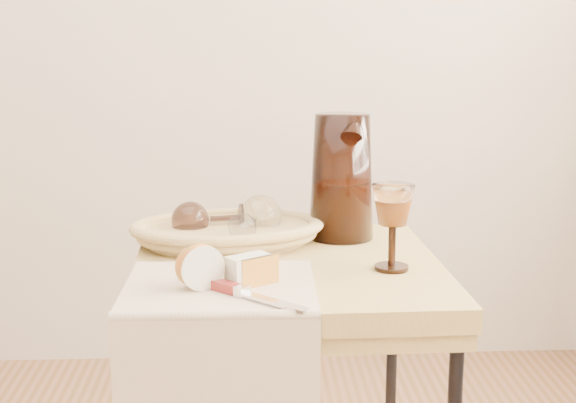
{
  "coord_description": "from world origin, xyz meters",
  "views": [
    {
      "loc": [
        0.57,
        -0.98,
        1.15
      ],
      "look_at": [
        0.64,
        0.48,
        0.84
      ],
      "focal_mm": 51.86,
      "sensor_mm": 36.0,
      "label": 1
    }
  ],
  "objects_px": {
    "goblet_lying_b": "(253,220)",
    "wine_goblet": "(392,227)",
    "tea_towel": "(220,287)",
    "pitcher": "(342,177)",
    "apple_half": "(198,265)",
    "table_knife": "(246,292)",
    "goblet_lying_a": "(213,219)",
    "bread_basket": "(228,234)"
  },
  "relations": [
    {
      "from": "goblet_lying_b",
      "to": "wine_goblet",
      "type": "relative_size",
      "value": 0.87
    },
    {
      "from": "tea_towel",
      "to": "pitcher",
      "type": "xyz_separation_m",
      "value": [
        0.24,
        0.33,
        0.12
      ]
    },
    {
      "from": "wine_goblet",
      "to": "goblet_lying_b",
      "type": "bearing_deg",
      "value": 146.01
    },
    {
      "from": "tea_towel",
      "to": "apple_half",
      "type": "relative_size",
      "value": 3.93
    },
    {
      "from": "apple_half",
      "to": "table_knife",
      "type": "distance_m",
      "value": 0.1
    },
    {
      "from": "goblet_lying_b",
      "to": "table_knife",
      "type": "distance_m",
      "value": 0.33
    },
    {
      "from": "apple_half",
      "to": "table_knife",
      "type": "bearing_deg",
      "value": -60.02
    },
    {
      "from": "pitcher",
      "to": "apple_half",
      "type": "distance_m",
      "value": 0.44
    },
    {
      "from": "goblet_lying_a",
      "to": "table_knife",
      "type": "distance_m",
      "value": 0.37
    },
    {
      "from": "bread_basket",
      "to": "goblet_lying_a",
      "type": "bearing_deg",
      "value": 146.8
    },
    {
      "from": "bread_basket",
      "to": "goblet_lying_b",
      "type": "xyz_separation_m",
      "value": [
        0.05,
        -0.02,
        0.03
      ]
    },
    {
      "from": "bread_basket",
      "to": "apple_half",
      "type": "distance_m",
      "value": 0.3
    },
    {
      "from": "goblet_lying_b",
      "to": "pitcher",
      "type": "height_order",
      "value": "pitcher"
    },
    {
      "from": "tea_towel",
      "to": "table_knife",
      "type": "distance_m",
      "value": 0.08
    },
    {
      "from": "goblet_lying_a",
      "to": "bread_basket",
      "type": "bearing_deg",
      "value": 141.53
    },
    {
      "from": "bread_basket",
      "to": "goblet_lying_a",
      "type": "xyz_separation_m",
      "value": [
        -0.03,
        0.02,
        0.03
      ]
    },
    {
      "from": "goblet_lying_a",
      "to": "tea_towel",
      "type": "bearing_deg",
      "value": 82.61
    },
    {
      "from": "pitcher",
      "to": "table_knife",
      "type": "height_order",
      "value": "pitcher"
    },
    {
      "from": "wine_goblet",
      "to": "goblet_lying_a",
      "type": "bearing_deg",
      "value": 148.37
    },
    {
      "from": "goblet_lying_b",
      "to": "pitcher",
      "type": "distance_m",
      "value": 0.21
    },
    {
      "from": "tea_towel",
      "to": "apple_half",
      "type": "distance_m",
      "value": 0.05
    },
    {
      "from": "goblet_lying_b",
      "to": "apple_half",
      "type": "relative_size",
      "value": 1.7
    },
    {
      "from": "bread_basket",
      "to": "goblet_lying_a",
      "type": "height_order",
      "value": "goblet_lying_a"
    },
    {
      "from": "tea_towel",
      "to": "goblet_lying_a",
      "type": "height_order",
      "value": "goblet_lying_a"
    },
    {
      "from": "table_knife",
      "to": "goblet_lying_b",
      "type": "bearing_deg",
      "value": 130.47
    },
    {
      "from": "goblet_lying_a",
      "to": "goblet_lying_b",
      "type": "xyz_separation_m",
      "value": [
        0.08,
        -0.04,
        0.0
      ]
    },
    {
      "from": "goblet_lying_a",
      "to": "wine_goblet",
      "type": "bearing_deg",
      "value": 136.46
    },
    {
      "from": "goblet_lying_b",
      "to": "table_knife",
      "type": "relative_size",
      "value": 0.61
    },
    {
      "from": "wine_goblet",
      "to": "table_knife",
      "type": "xyz_separation_m",
      "value": [
        -0.26,
        -0.16,
        -0.06
      ]
    },
    {
      "from": "bread_basket",
      "to": "goblet_lying_b",
      "type": "distance_m",
      "value": 0.06
    },
    {
      "from": "tea_towel",
      "to": "table_knife",
      "type": "relative_size",
      "value": 1.41
    },
    {
      "from": "table_knife",
      "to": "apple_half",
      "type": "bearing_deg",
      "value": -172.69
    },
    {
      "from": "goblet_lying_b",
      "to": "tea_towel",
      "type": "bearing_deg",
      "value": -172.18
    },
    {
      "from": "tea_towel",
      "to": "bread_basket",
      "type": "relative_size",
      "value": 0.93
    },
    {
      "from": "tea_towel",
      "to": "pitcher",
      "type": "relative_size",
      "value": 1.08
    },
    {
      "from": "table_knife",
      "to": "goblet_lying_a",
      "type": "bearing_deg",
      "value": 143.36
    },
    {
      "from": "wine_goblet",
      "to": "apple_half",
      "type": "relative_size",
      "value": 1.95
    },
    {
      "from": "bread_basket",
      "to": "pitcher",
      "type": "relative_size",
      "value": 1.15
    },
    {
      "from": "bread_basket",
      "to": "goblet_lying_b",
      "type": "height_order",
      "value": "goblet_lying_b"
    },
    {
      "from": "tea_towel",
      "to": "goblet_lying_a",
      "type": "distance_m",
      "value": 0.3
    },
    {
      "from": "tea_towel",
      "to": "goblet_lying_b",
      "type": "distance_m",
      "value": 0.27
    },
    {
      "from": "bread_basket",
      "to": "wine_goblet",
      "type": "distance_m",
      "value": 0.36
    }
  ]
}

